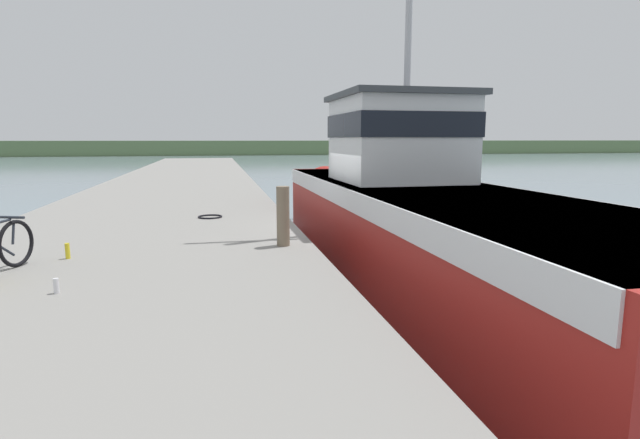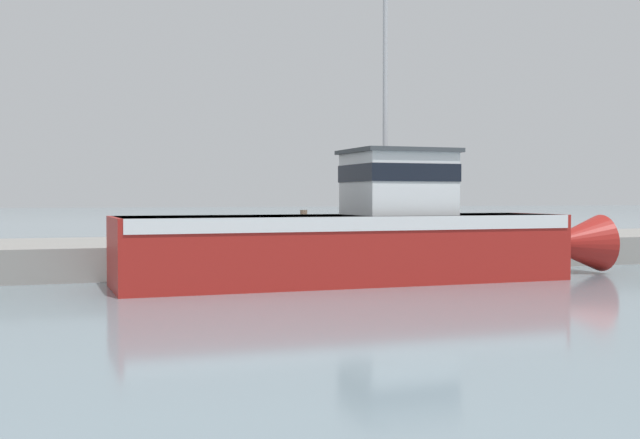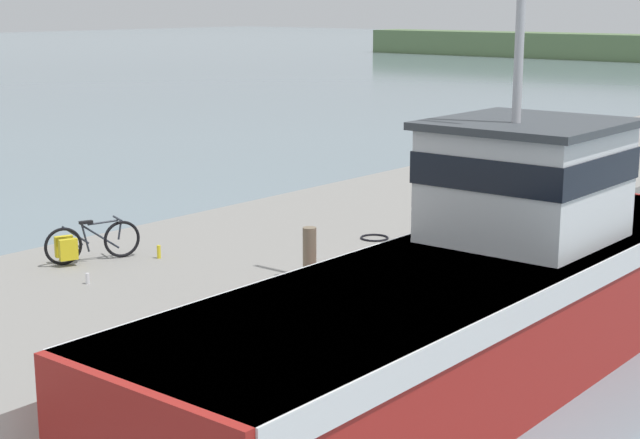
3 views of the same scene
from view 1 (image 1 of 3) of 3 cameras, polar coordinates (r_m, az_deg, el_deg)
name	(u,v)px [view 1 (image 1 of 3)]	position (r m, az deg, el deg)	size (l,w,h in m)	color
ground_plane	(356,268)	(11.14, 4.14, -5.50)	(320.00, 320.00, 0.00)	gray
dock_pier	(141,256)	(10.72, -19.73, -3.92)	(6.37, 80.00, 0.98)	gray
far_shoreline	(392,147)	(96.33, 8.27, 8.17)	(180.00, 5.00, 2.54)	#567047
fishing_boat_main	(412,212)	(10.43, 10.53, 0.86)	(3.29, 15.21, 10.57)	maroon
boat_blue_far	(442,160)	(52.69, 13.82, 6.58)	(2.41, 6.07, 1.85)	#236BB2
mooring_post	(283,216)	(8.66, -4.25, 0.37)	(0.22, 0.22, 1.04)	#756651
hose_coil	(210,217)	(12.13, -12.45, 0.32)	(0.57, 0.57, 0.04)	black
water_bottle_on_curb	(68,251)	(8.70, -26.89, -3.23)	(0.07, 0.07, 0.24)	yellow
water_bottle_by_bike	(56,286)	(6.84, -27.92, -6.72)	(0.06, 0.06, 0.19)	silver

